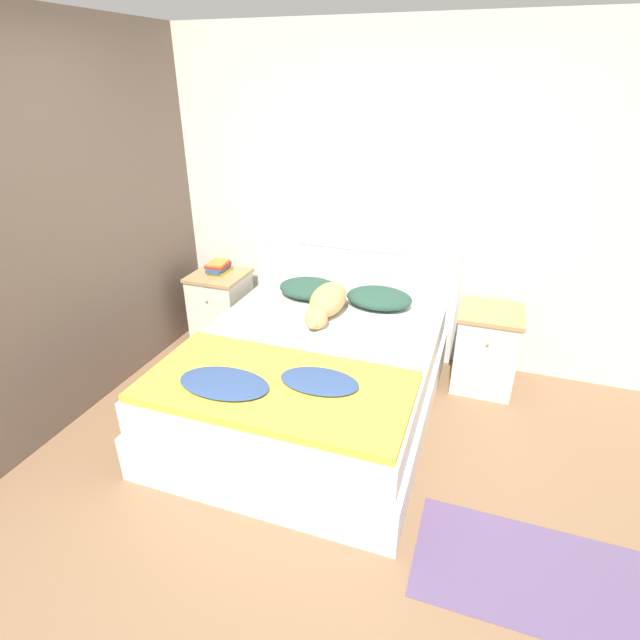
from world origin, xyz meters
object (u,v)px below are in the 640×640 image
pillow_left (310,289)px  pillow_right (379,298)px  bed (310,380)px  dog (327,302)px  book_stack (219,267)px  nightstand_left (221,307)px  nightstand_right (486,349)px

pillow_left → pillow_right: same height
bed → pillow_right: 0.90m
pillow_right → dog: (-0.34, -0.28, 0.03)m
pillow_left → pillow_right: (0.58, 0.00, 0.00)m
pillow_right → pillow_left: bearing=180.0°
book_stack → nightstand_left: bearing=-82.1°
pillow_left → dog: size_ratio=0.73×
bed → book_stack: 1.45m
book_stack → pillow_right: bearing=-0.6°
dog → bed: bearing=-84.3°
nightstand_right → book_stack: book_stack is taller
bed → nightstand_left: (-1.13, 0.77, 0.05)m
bed → pillow_right: size_ratio=3.90×
pillow_left → nightstand_left: bearing=-179.6°
bed → nightstand_right: 1.37m
pillow_left → pillow_right: size_ratio=1.00×
nightstand_left → pillow_right: (1.42, 0.01, 0.29)m
nightstand_left → pillow_left: bearing=0.4°
bed → nightstand_right: size_ratio=3.18×
book_stack → dog: bearing=-15.2°
pillow_right → book_stack: 1.43m
dog → book_stack: dog is taller
nightstand_left → nightstand_right: bearing=0.0°
nightstand_left → book_stack: book_stack is taller
dog → pillow_left: bearing=130.5°
nightstand_left → nightstand_right: same height
bed → pillow_left: (-0.29, 0.78, 0.35)m
nightstand_left → pillow_left: size_ratio=1.23×
nightstand_left → dog: 1.16m
pillow_left → pillow_right: 0.58m
dog → pillow_right: bearing=39.7°
bed → pillow_left: bearing=110.4°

